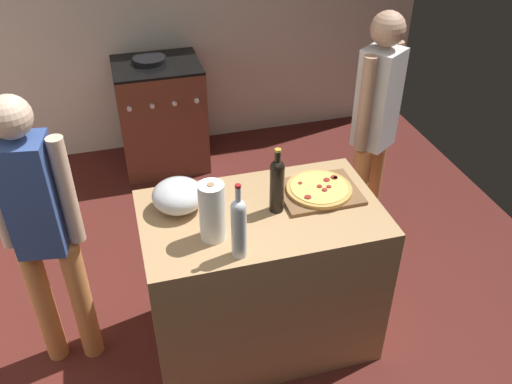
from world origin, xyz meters
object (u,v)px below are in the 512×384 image
at_px(person_in_stripes, 41,227).
at_px(person_in_red, 374,126).
at_px(stove, 161,115).
at_px(mixing_bowl, 178,196).
at_px(paper_towel_roll, 212,212).
at_px(pizza, 319,189).
at_px(wine_bottle_dark, 239,226).
at_px(wine_bottle_green, 277,183).

xyz_separation_m(person_in_stripes, person_in_red, (1.92, 0.44, 0.03)).
distance_m(stove, person_in_red, 1.91).
xyz_separation_m(mixing_bowl, paper_towel_roll, (0.12, -0.26, 0.07)).
xyz_separation_m(pizza, person_in_red, (0.56, 0.53, 0.01)).
distance_m(wine_bottle_dark, person_in_stripes, 0.97).
bearing_deg(person_in_stripes, paper_towel_roll, -20.08).
height_order(mixing_bowl, stove, mixing_bowl).
xyz_separation_m(stove, person_in_stripes, (-0.77, -1.88, 0.45)).
bearing_deg(paper_towel_roll, person_in_red, 32.08).
bearing_deg(person_in_stripes, wine_bottle_dark, -26.81).
xyz_separation_m(wine_bottle_green, stove, (-0.34, 2.04, -0.60)).
distance_m(wine_bottle_green, person_in_red, 1.02).
distance_m(paper_towel_roll, person_in_red, 1.36).
height_order(paper_towel_roll, wine_bottle_green, wine_bottle_green).
height_order(mixing_bowl, person_in_red, person_in_red).
height_order(pizza, paper_towel_roll, paper_towel_roll).
height_order(mixing_bowl, person_in_stripes, person_in_stripes).
xyz_separation_m(wine_bottle_green, person_in_red, (0.81, 0.60, -0.12)).
height_order(mixing_bowl, paper_towel_roll, paper_towel_roll).
bearing_deg(wine_bottle_green, paper_towel_roll, -160.42).
distance_m(wine_bottle_green, stove, 2.16).
height_order(wine_bottle_green, wine_bottle_dark, wine_bottle_dark).
xyz_separation_m(mixing_bowl, person_in_red, (1.27, 0.46, -0.04)).
distance_m(mixing_bowl, wine_bottle_dark, 0.46).
height_order(pizza, wine_bottle_green, wine_bottle_green).
relative_size(stove, person_in_stripes, 0.59).
bearing_deg(wine_bottle_green, mixing_bowl, 163.56).
relative_size(wine_bottle_green, person_in_red, 0.21).
bearing_deg(wine_bottle_green, person_in_red, 36.54).
relative_size(mixing_bowl, wine_bottle_green, 0.74).
xyz_separation_m(paper_towel_roll, stove, (0.00, 2.17, -0.59)).
bearing_deg(stove, person_in_stripes, -112.23).
bearing_deg(person_in_stripes, stove, 67.77).
bearing_deg(stove, person_in_red, -51.46).
xyz_separation_m(pizza, wine_bottle_dark, (-0.51, -0.34, 0.13)).
bearing_deg(mixing_bowl, person_in_stripes, 177.85).
bearing_deg(pizza, paper_towel_roll, -161.83).
relative_size(paper_towel_roll, person_in_stripes, 0.19).
xyz_separation_m(mixing_bowl, wine_bottle_dark, (0.20, -0.41, 0.08)).
xyz_separation_m(mixing_bowl, stove, (0.12, 1.91, -0.52)).
distance_m(paper_towel_roll, wine_bottle_green, 0.36).
bearing_deg(person_in_red, mixing_bowl, -159.88).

